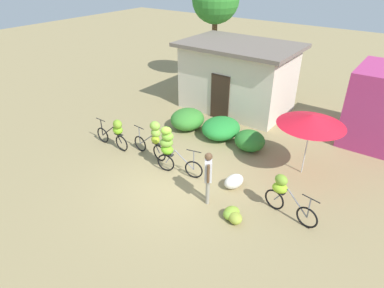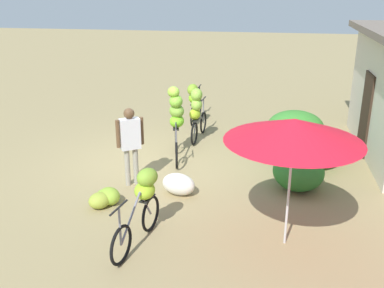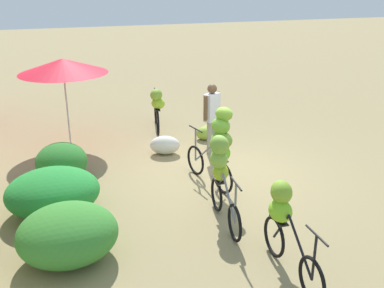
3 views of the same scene
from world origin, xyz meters
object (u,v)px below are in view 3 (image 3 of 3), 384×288
Objects in this scene: bicycle_by_shop at (157,106)px; person_vendor at (212,112)px; banana_pile_on_ground at (207,133)px; produce_sack at (165,145)px; bicycle_leftmost at (285,220)px; market_umbrella at (63,66)px; bicycle_center_loaded at (219,143)px; bicycle_near_pile at (221,172)px.

bicycle_by_shop is 2.15m from person_vendor.
bicycle_by_shop is 1.54m from banana_pile_on_ground.
bicycle_leftmost is at bearing -174.26° from produce_sack.
bicycle_by_shop is 2.17× the size of banana_pile_on_ground.
bicycle_leftmost is (-6.18, -2.54, -1.21)m from market_umbrella.
bicycle_center_loaded is at bearing 164.21° from banana_pile_on_ground.
bicycle_leftmost is at bearing -168.06° from bicycle_near_pile.
produce_sack is at bearing 2.60° from bicycle_near_pile.
person_vendor is at bearing -105.32° from produce_sack.
bicycle_by_shop is at bearing 3.62° from bicycle_center_loaded.
produce_sack is (3.17, 0.14, -0.64)m from bicycle_near_pile.
bicycle_leftmost is 2.25× the size of banana_pile_on_ground.
bicycle_near_pile is 4.09m from banana_pile_on_ground.
banana_pile_on_ground is 1.07× the size of produce_sack.
bicycle_near_pile is at bearing 11.94° from bicycle_leftmost.
bicycle_by_shop is at bearing 46.90° from banana_pile_on_ground.
bicycle_near_pile is 0.96× the size of bicycle_center_loaded.
market_umbrella is 2.83× the size of banana_pile_on_ground.
person_vendor is at bearing -17.60° from bicycle_near_pile.
market_umbrella is at bearing 77.49° from banana_pile_on_ground.
banana_pile_on_ground is (5.44, -0.82, -0.58)m from bicycle_leftmost.
bicycle_near_pile reaches higher than bicycle_by_shop.
bicycle_near_pile is (-4.61, -2.21, -1.09)m from market_umbrella.
produce_sack is at bearing 74.68° from person_vendor.
bicycle_leftmost is 1.00× the size of bicycle_center_loaded.
market_umbrella is 1.30× the size of bicycle_by_shop.
bicycle_center_loaded reaches higher than bicycle_near_pile.
bicycle_center_loaded is at bearing -176.38° from bicycle_by_shop.
banana_pile_on_ground is at bearing -8.58° from bicycle_leftmost.
market_umbrella is at bearing 25.61° from bicycle_near_pile.
bicycle_near_pile is 3.02m from person_vendor.
person_vendor is at bearing -7.42° from bicycle_leftmost.
bicycle_center_loaded reaches higher than produce_sack.
market_umbrella is at bearing 95.79° from bicycle_by_shop.
market_umbrella is 1.28× the size of person_vendor.
bicycle_by_shop is at bearing -1.25° from bicycle_near_pile.
person_vendor is (-0.98, 0.24, 0.87)m from banana_pile_on_ground.
person_vendor is (1.87, -0.57, 0.04)m from bicycle_center_loaded.
bicycle_near_pile is 2.31× the size of produce_sack.
person_vendor reaches higher than produce_sack.
bicycle_by_shop is at bearing -84.21° from market_umbrella.
banana_pile_on_ground is 0.45× the size of person_vendor.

